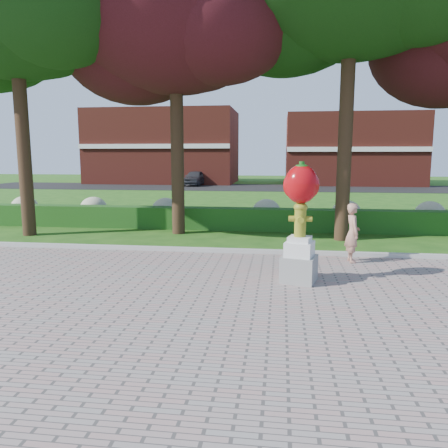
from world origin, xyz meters
name	(u,v)px	position (x,y,z in m)	size (l,w,h in m)	color
ground	(206,285)	(0.00, 0.00, 0.00)	(100.00, 100.00, 0.00)	#1D4C13
walkway	(149,380)	(0.00, -4.00, 0.02)	(40.00, 14.00, 0.04)	gray
curb	(224,251)	(0.00, 3.00, 0.07)	(40.00, 0.18, 0.15)	#ADADA5
lawn_hedge	(238,219)	(0.00, 7.00, 0.40)	(24.00, 0.70, 0.80)	#174413
hydrangea_row	(255,212)	(0.57, 8.00, 0.55)	(20.10, 1.10, 0.99)	tan
street	(262,188)	(0.00, 28.00, 0.01)	(50.00, 8.00, 0.02)	black
building_left	(164,147)	(-10.00, 34.00, 3.50)	(14.00, 8.00, 7.00)	maroon
building_right	(351,150)	(8.00, 34.00, 3.20)	(12.00, 8.00, 6.40)	maroon
tree_mid_left	(173,14)	(-2.10, 6.08, 7.30)	(8.25, 7.04, 10.69)	black
hydrant_sculpture	(300,219)	(1.95, 0.41, 1.39)	(0.84, 0.84, 2.55)	gray
woman	(352,233)	(3.34, 2.35, 0.79)	(0.54, 0.36, 1.49)	tan
parked_car	(195,178)	(-6.08, 29.74, 0.70)	(1.60, 3.98, 1.36)	#383A3F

